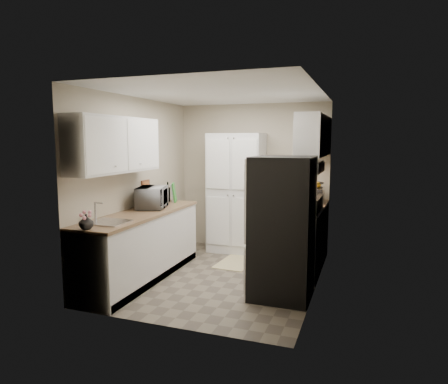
{
  "coord_description": "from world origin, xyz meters",
  "views": [
    {
      "loc": [
        1.86,
        -5.04,
        1.89
      ],
      "look_at": [
        -0.0,
        0.15,
        1.17
      ],
      "focal_mm": 32.0,
      "sensor_mm": 36.0,
      "label": 1
    }
  ],
  "objects_px": {
    "microwave": "(152,197)",
    "toaster_oven": "(313,195)",
    "pantry_cabinet": "(236,193)",
    "refrigerator": "(282,228)",
    "wine_bottle": "(168,193)",
    "electric_range": "(296,242)"
  },
  "relations": [
    {
      "from": "microwave",
      "to": "toaster_oven",
      "type": "xyz_separation_m",
      "value": [
        2.11,
        1.28,
        -0.04
      ]
    },
    {
      "from": "pantry_cabinet",
      "to": "refrigerator",
      "type": "height_order",
      "value": "pantry_cabinet"
    },
    {
      "from": "microwave",
      "to": "toaster_oven",
      "type": "bearing_deg",
      "value": -76.52
    },
    {
      "from": "pantry_cabinet",
      "to": "microwave",
      "type": "relative_size",
      "value": 3.61
    },
    {
      "from": "refrigerator",
      "to": "toaster_oven",
      "type": "relative_size",
      "value": 4.16
    },
    {
      "from": "pantry_cabinet",
      "to": "wine_bottle",
      "type": "xyz_separation_m",
      "value": [
        -0.9,
        -0.76,
        0.06
      ]
    },
    {
      "from": "electric_range",
      "to": "microwave",
      "type": "relative_size",
      "value": 2.04
    },
    {
      "from": "refrigerator",
      "to": "wine_bottle",
      "type": "bearing_deg",
      "value": 154.6
    },
    {
      "from": "refrigerator",
      "to": "microwave",
      "type": "height_order",
      "value": "refrigerator"
    },
    {
      "from": "microwave",
      "to": "pantry_cabinet",
      "type": "bearing_deg",
      "value": -48.53
    },
    {
      "from": "pantry_cabinet",
      "to": "microwave",
      "type": "bearing_deg",
      "value": -120.71
    },
    {
      "from": "microwave",
      "to": "wine_bottle",
      "type": "relative_size",
      "value": 1.95
    },
    {
      "from": "toaster_oven",
      "to": "microwave",
      "type": "bearing_deg",
      "value": -149.46
    },
    {
      "from": "electric_range",
      "to": "refrigerator",
      "type": "distance_m",
      "value": 0.88
    },
    {
      "from": "electric_range",
      "to": "wine_bottle",
      "type": "xyz_separation_m",
      "value": [
        -2.07,
        0.17,
        0.58
      ]
    },
    {
      "from": "refrigerator",
      "to": "microwave",
      "type": "distance_m",
      "value": 2.0
    },
    {
      "from": "electric_range",
      "to": "microwave",
      "type": "height_order",
      "value": "microwave"
    },
    {
      "from": "pantry_cabinet",
      "to": "refrigerator",
      "type": "relative_size",
      "value": 1.18
    },
    {
      "from": "wine_bottle",
      "to": "microwave",
      "type": "bearing_deg",
      "value": -83.09
    },
    {
      "from": "toaster_oven",
      "to": "wine_bottle",
      "type": "bearing_deg",
      "value": -163.93
    },
    {
      "from": "pantry_cabinet",
      "to": "wine_bottle",
      "type": "distance_m",
      "value": 1.18
    },
    {
      "from": "refrigerator",
      "to": "wine_bottle",
      "type": "xyz_separation_m",
      "value": [
        -2.04,
        0.97,
        0.21
      ]
    }
  ]
}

